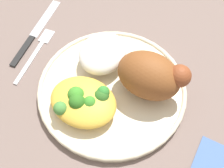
{
  "coord_description": "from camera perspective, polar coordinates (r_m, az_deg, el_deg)",
  "views": [
    {
      "loc": [
        0.13,
        -0.24,
        0.47
      ],
      "look_at": [
        0.0,
        0.0,
        0.03
      ],
      "focal_mm": 48.1,
      "sensor_mm": 36.0,
      "label": 1
    }
  ],
  "objects": [
    {
      "name": "knife",
      "position": [
        0.64,
        -14.92,
        8.74
      ],
      "size": [
        0.04,
        0.19,
        0.01
      ],
      "color": "black",
      "rests_on": "ground_plane"
    },
    {
      "name": "fork",
      "position": [
        0.62,
        -14.27,
        5.94
      ],
      "size": [
        0.03,
        0.14,
        0.01
      ],
      "color": "silver",
      "rests_on": "ground_plane"
    },
    {
      "name": "rice_pile",
      "position": [
        0.55,
        -1.8,
        5.89
      ],
      "size": [
        0.08,
        0.1,
        0.04
      ],
      "primitive_type": "ellipsoid",
      "color": "white",
      "rests_on": "plate"
    },
    {
      "name": "plate",
      "position": [
        0.54,
        0.0,
        -1.02
      ],
      "size": [
        0.27,
        0.27,
        0.02
      ],
      "color": "beige",
      "rests_on": "ground_plane"
    },
    {
      "name": "mac_cheese_with_broccoli",
      "position": [
        0.5,
        -5.47,
        -3.25
      ],
      "size": [
        0.11,
        0.09,
        0.04
      ],
      "color": "gold",
      "rests_on": "plate"
    },
    {
      "name": "roasted_chicken",
      "position": [
        0.5,
        7.42,
        1.6
      ],
      "size": [
        0.12,
        0.08,
        0.08
      ],
      "color": "brown",
      "rests_on": "plate"
    },
    {
      "name": "ground_plane",
      "position": [
        0.55,
        0.0,
        -1.51
      ],
      "size": [
        2.0,
        2.0,
        0.0
      ],
      "primitive_type": "plane",
      "color": "#6C5A53"
    }
  ]
}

